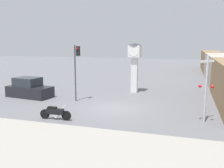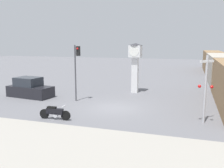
{
  "view_description": "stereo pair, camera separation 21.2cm",
  "coord_description": "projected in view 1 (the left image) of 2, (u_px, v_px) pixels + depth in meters",
  "views": [
    {
      "loc": [
        5.3,
        -17.6,
        4.92
      ],
      "look_at": [
        -0.54,
        1.22,
        1.64
      ],
      "focal_mm": 40.0,
      "sensor_mm": 36.0,
      "label": 1
    },
    {
      "loc": [
        5.5,
        -17.53,
        4.92
      ],
      "look_at": [
        -0.54,
        1.22,
        1.64
      ],
      "focal_mm": 40.0,
      "sensor_mm": 36.0,
      "label": 2
    }
  ],
  "objects": [
    {
      "name": "ground_plane",
      "position": [
        114.0,
        108.0,
        18.94
      ],
      "size": [
        120.0,
        120.0,
        0.0
      ],
      "primitive_type": "plane",
      "color": "slate"
    },
    {
      "name": "motorcycle",
      "position": [
        55.0,
        113.0,
        16.05
      ],
      "size": [
        2.15,
        0.47,
        0.95
      ],
      "rotation": [
        0.0,
        0.0,
        0.05
      ],
      "color": "black",
      "rests_on": "ground_plane"
    },
    {
      "name": "traffic_light",
      "position": [
        76.0,
        63.0,
        20.71
      ],
      "size": [
        0.5,
        0.35,
        4.73
      ],
      "color": "#47474C",
      "rests_on": "ground_plane"
    },
    {
      "name": "freight_train",
      "position": [
        218.0,
        68.0,
        31.65
      ],
      "size": [
        2.8,
        38.45,
        3.4
      ],
      "color": "olive",
      "rests_on": "ground_plane"
    },
    {
      "name": "railroad_crossing_signal",
      "position": [
        206.0,
        87.0,
        15.16
      ],
      "size": [
        0.9,
        0.82,
        4.17
      ],
      "color": "#B7B7BC",
      "rests_on": "ground_plane"
    },
    {
      "name": "clock_tower",
      "position": [
        135.0,
        60.0,
        24.46
      ],
      "size": [
        1.38,
        1.38,
        4.86
      ],
      "color": "white",
      "rests_on": "ground_plane"
    },
    {
      "name": "sidewalk_strip",
      "position": [
        65.0,
        149.0,
        11.54
      ],
      "size": [
        36.0,
        6.0,
        0.1
      ],
      "color": "#9E998E",
      "rests_on": "ground_plane"
    },
    {
      "name": "parked_car",
      "position": [
        29.0,
        89.0,
        22.69
      ],
      "size": [
        4.4,
        2.32,
        1.8
      ],
      "rotation": [
        0.0,
        0.0,
        -0.13
      ],
      "color": "black",
      "rests_on": "ground_plane"
    }
  ]
}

